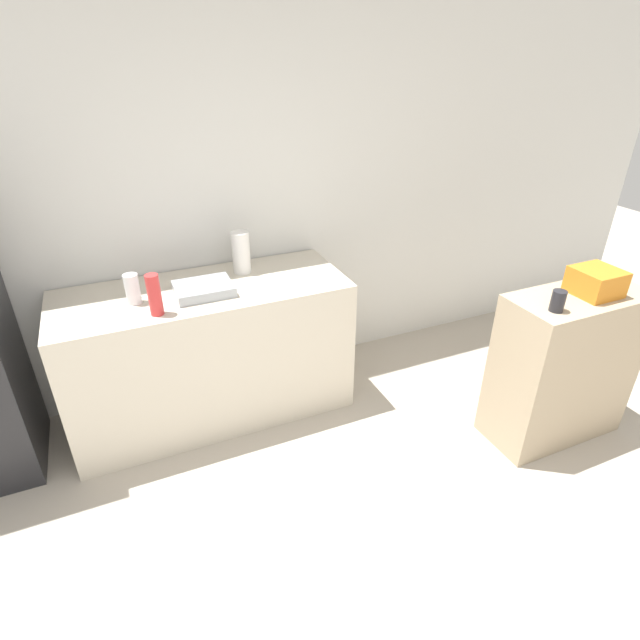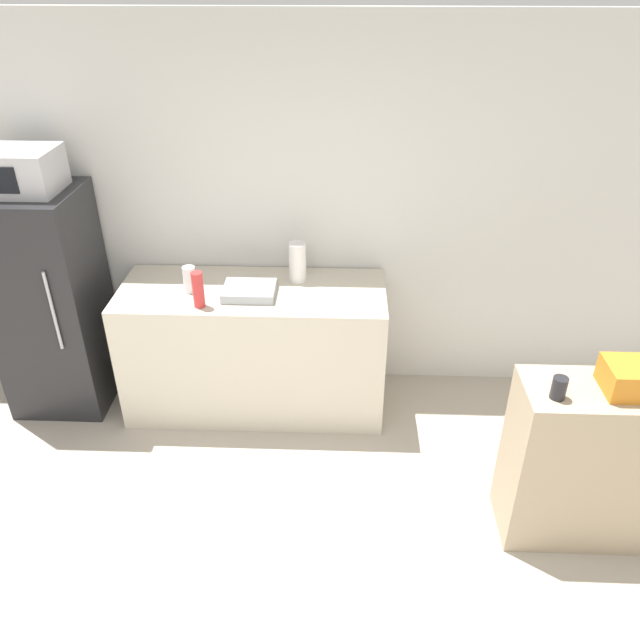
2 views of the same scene
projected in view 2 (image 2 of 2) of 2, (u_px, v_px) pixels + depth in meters
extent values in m
cube|color=silver|center=(271.00, 216.00, 4.30)|extent=(8.00, 0.06, 2.60)
cube|color=#232326|center=(51.00, 302.00, 4.29)|extent=(0.64, 0.62, 1.59)
cylinder|color=#B7B7BC|center=(53.00, 312.00, 3.94)|extent=(0.02, 0.02, 0.56)
cube|color=#BCBCC1|center=(17.00, 171.00, 3.81)|extent=(0.48, 0.38, 0.26)
cube|color=beige|center=(255.00, 348.00, 4.39)|extent=(1.79, 0.70, 0.93)
cube|color=#9EA3A8|center=(249.00, 291.00, 4.08)|extent=(0.34, 0.27, 0.06)
cylinder|color=red|center=(198.00, 290.00, 3.90)|extent=(0.07, 0.07, 0.24)
cylinder|color=silver|center=(190.00, 279.00, 4.09)|extent=(0.08, 0.08, 0.18)
cube|color=tan|center=(590.00, 462.00, 3.37)|extent=(0.87, 0.41, 0.99)
cube|color=orange|center=(629.00, 378.00, 3.07)|extent=(0.24, 0.24, 0.15)
cylinder|color=#232328|center=(559.00, 388.00, 3.03)|extent=(0.07, 0.07, 0.12)
cylinder|color=white|center=(298.00, 262.00, 4.20)|extent=(0.12, 0.12, 0.27)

